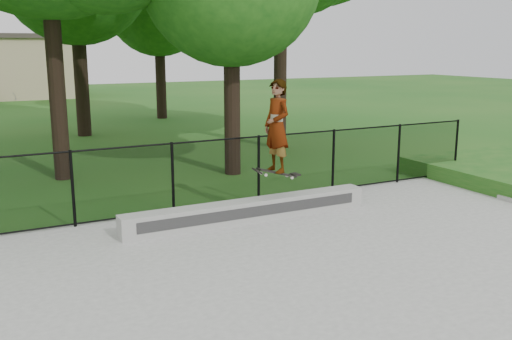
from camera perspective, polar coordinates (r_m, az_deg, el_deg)
name	(u,v)px	position (r m, az deg, el deg)	size (l,w,h in m)	color
grind_ledge	(250,210)	(11.37, -0.64, -4.04)	(5.23, 0.40, 0.42)	#A2A39E
skater_airborne	(277,128)	(11.27, 2.10, 4.27)	(0.82, 0.72, 2.03)	black
chainlink_fence	(173,178)	(11.87, -8.32, -0.78)	(16.06, 0.06, 1.50)	black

